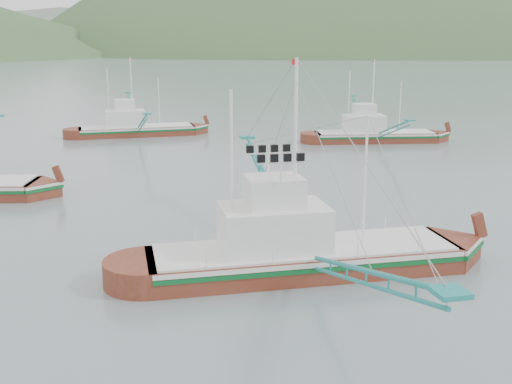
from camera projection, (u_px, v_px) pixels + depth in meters
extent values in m
plane|color=slate|center=(283.00, 280.00, 32.83)|extent=(1200.00, 1200.00, 0.00)
cube|color=maroon|center=(303.00, 268.00, 33.92)|extent=(16.43, 4.62, 2.18)
cube|color=silver|center=(304.00, 251.00, 33.70)|extent=(16.10, 4.70, 0.24)
cube|color=#0C5623|center=(304.00, 256.00, 33.76)|extent=(16.10, 4.72, 0.24)
cube|color=silver|center=(304.00, 247.00, 33.65)|extent=(15.61, 4.39, 0.13)
cube|color=silver|center=(274.00, 228.00, 33.03)|extent=(5.51, 3.58, 2.40)
cube|color=silver|center=(274.00, 191.00, 32.56)|extent=(2.87, 2.44, 1.53)
cylinder|color=white|center=(295.00, 157.00, 32.37)|extent=(0.17, 0.17, 9.82)
cylinder|color=white|center=(232.00, 174.00, 31.86)|extent=(0.15, 0.15, 8.35)
cylinder|color=white|center=(365.00, 182.00, 33.51)|extent=(0.13, 0.13, 6.87)
cube|color=maroon|center=(375.00, 140.00, 74.76)|extent=(14.30, 5.84, 1.85)
cube|color=silver|center=(375.00, 133.00, 74.57)|extent=(14.04, 5.87, 0.20)
cube|color=#0C5623|center=(375.00, 135.00, 74.63)|extent=(14.04, 5.89, 0.20)
cube|color=silver|center=(375.00, 132.00, 74.53)|extent=(13.58, 5.55, 0.11)
cube|color=silver|center=(364.00, 124.00, 74.20)|extent=(5.04, 3.65, 2.04)
cube|color=silver|center=(364.00, 109.00, 73.80)|extent=(2.70, 2.39, 1.30)
cylinder|color=white|center=(373.00, 96.00, 73.51)|extent=(0.15, 0.15, 8.33)
cylinder|color=white|center=(349.00, 102.00, 73.46)|extent=(0.13, 0.13, 7.08)
cylinder|color=white|center=(400.00, 107.00, 74.04)|extent=(0.11, 0.11, 5.83)
cube|color=maroon|center=(137.00, 134.00, 79.29)|extent=(14.14, 4.28, 1.87)
cube|color=silver|center=(137.00, 128.00, 79.10)|extent=(13.86, 4.34, 0.21)
cube|color=#0C5623|center=(137.00, 130.00, 79.16)|extent=(13.86, 4.36, 0.21)
cube|color=silver|center=(137.00, 126.00, 79.05)|extent=(13.43, 4.06, 0.11)
cube|color=silver|center=(125.00, 119.00, 78.46)|extent=(4.78, 3.17, 2.05)
cube|color=silver|center=(124.00, 105.00, 78.05)|extent=(2.51, 2.15, 1.31)
cylinder|color=white|center=(132.00, 92.00, 77.94)|extent=(0.15, 0.15, 8.40)
cylinder|color=white|center=(108.00, 98.00, 77.36)|extent=(0.13, 0.13, 7.14)
cylinder|color=white|center=(159.00, 102.00, 79.08)|extent=(0.11, 0.11, 5.88)
ellipsoid|color=#375A2E|center=(434.00, 50.00, 492.48)|extent=(684.00, 432.00, 306.00)
ellipsoid|color=slate|center=(146.00, 48.00, 568.69)|extent=(960.00, 400.00, 240.00)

